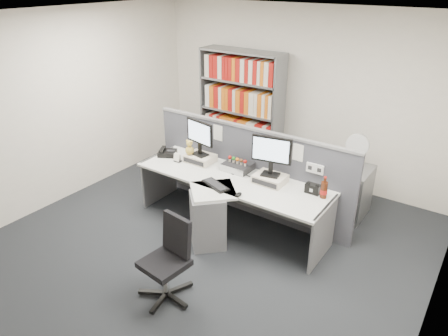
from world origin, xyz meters
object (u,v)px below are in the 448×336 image
Objects in this scene: desk at (222,202)px; filing_cabinet at (351,192)px; monitor_left at (200,135)px; shelving_unit at (241,113)px; desk_phone at (167,153)px; speaker at (313,189)px; monitor_right at (271,153)px; cola_bottle at (324,190)px; desk_fan at (357,148)px; desktop_pc at (238,166)px; keyboard at (216,185)px; mouse at (239,194)px; office_chair at (169,257)px; desk_calendar at (178,158)px.

desk is 1.85m from filing_cabinet.
shelving_unit is (-0.27, 1.47, -0.14)m from monitor_left.
speaker is (2.17, 0.15, 0.02)m from desk_phone.
speaker is (0.55, 0.05, -0.35)m from monitor_right.
cola_bottle is at bearing -11.63° from speaker.
monitor_right is (0.47, 0.38, 0.67)m from desk.
cola_bottle is 0.54× the size of desk_fan.
desk_phone is at bearing -177.09° from cola_bottle.
keyboard is (0.03, -0.54, -0.03)m from desktop_pc.
mouse reaches higher than desk.
desk is 0.29m from keyboard.
speaker is at bearing 3.90° from desk_phone.
speaker is 0.65× the size of cola_bottle.
filing_cabinet is (1.83, 1.02, -0.76)m from monitor_left.
speaker reaches higher than desk_phone.
shelving_unit is at bearing 145.00° from cola_bottle.
shelving_unit is 3.30m from office_chair.
desktop_pc is at bearing 97.07° from desk.
desk_phone is at bearing 166.19° from desk.
desk_calendar is (-0.26, -0.18, -0.34)m from monitor_left.
cola_bottle is at bearing 2.91° from desk_phone.
desk_phone is 1.84× the size of speaker.
office_chair reaches higher than filing_cabinet.
desk is 14.87× the size of speaker.
shelving_unit is 2.24m from filing_cabinet.
desk_calendar is at bearing -174.46° from cola_bottle.
desk is at bearing -13.81° from desk_phone.
desk_fan is at bearing 79.51° from speaker.
desktop_pc is at bearing 178.35° from speaker.
desk is at bearing -82.93° from desktop_pc.
monitor_right is at bearing -125.65° from filing_cabinet.
desk_calendar is (-0.83, -0.26, 0.00)m from desktop_pc.
desk_calendar is at bearing -162.54° from desktop_pc.
cola_bottle reaches higher than filing_cabinet.
monitor_right is 4.98× the size of mouse.
mouse is at bearing -7.28° from keyboard.
monitor_right reaches higher than mouse.
cola_bottle is (0.70, 0.02, -0.30)m from monitor_right.
desk is at bearing -31.41° from monitor_left.
speaker is at bearing 1.66° from monitor_left.
desk_phone is at bearing 132.01° from office_chair.
filing_cabinet is at bearing 29.88° from desk_calendar.
desk_phone reaches higher than mouse.
monitor_left reaches higher than keyboard.
monitor_left is 1.81× the size of cola_bottle.
desktop_pc is at bearing -58.71° from shelving_unit.
mouse is at bearing -56.40° from desktop_pc.
desk is 1.24m from office_chair.
desk_fan is at bearing 50.24° from keyboard.
keyboard is at bearing -87.33° from desktop_pc.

